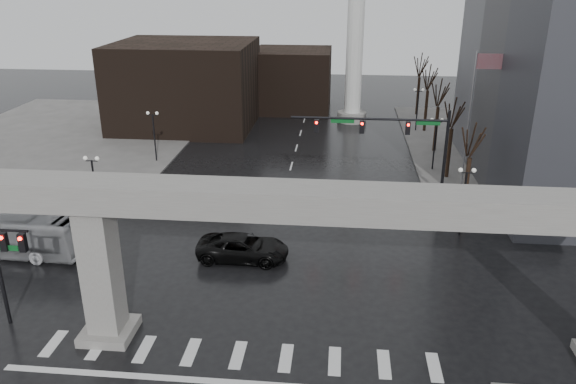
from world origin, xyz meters
name	(u,v)px	position (x,y,z in m)	size (l,w,h in m)	color
ground	(242,343)	(0.00, 0.00, 0.00)	(160.00, 160.00, 0.00)	black
sidewalk_ne	(541,149)	(26.00, 36.00, 0.07)	(28.00, 36.00, 0.15)	slate
sidewalk_nw	(73,136)	(-26.00, 36.00, 0.07)	(28.00, 36.00, 0.15)	slate
elevated_guideway	(264,222)	(1.26, 0.00, 6.88)	(48.00, 2.60, 8.70)	gray
building_far_left	(186,85)	(-14.00, 42.00, 5.00)	(16.00, 14.00, 10.00)	black
building_far_mid	(293,80)	(-2.00, 52.00, 4.00)	(10.00, 10.00, 8.00)	black
smokestack	(356,11)	(6.00, 46.00, 13.35)	(3.60, 3.60, 30.00)	silver
signal_mast_arm	(397,137)	(8.99, 18.80, 5.83)	(12.12, 0.43, 8.00)	black
signal_left_pole	(6,257)	(-12.25, 0.50, 4.07)	(2.30, 0.30, 6.00)	black
flagpole_assembly	(474,108)	(15.29, 22.00, 7.53)	(2.06, 0.12, 12.00)	silver
lamp_right_0	(465,190)	(13.50, 14.00, 3.47)	(1.22, 0.32, 5.11)	black
lamp_right_1	(436,135)	(13.50, 28.00, 3.47)	(1.22, 0.32, 5.11)	black
lamp_right_2	(418,102)	(13.50, 42.00, 3.47)	(1.22, 0.32, 5.11)	black
lamp_left_0	(94,177)	(-13.50, 14.00, 3.47)	(1.22, 0.32, 5.11)	black
lamp_left_1	(154,128)	(-13.50, 28.00, 3.47)	(1.22, 0.32, 5.11)	black
lamp_left_2	(191,98)	(-13.50, 42.00, 3.47)	(1.22, 0.32, 5.11)	black
tree_right_0	(467,180)	(14.53, 18.02, 2.79)	(1.09, 1.58, 7.50)	black
tree_right_1	(450,148)	(14.53, 26.02, 2.85)	(1.09, 1.61, 7.67)	black
tree_right_2	(437,125)	(14.53, 34.02, 2.91)	(1.10, 1.63, 7.85)	black
tree_right_3	(426,107)	(14.53, 42.02, 2.98)	(1.11, 1.66, 8.02)	black
tree_right_4	(418,92)	(14.53, 50.02, 3.04)	(1.12, 1.69, 8.19)	black
pickup_truck	(243,248)	(-1.44, 8.88, 0.83)	(2.76, 6.00, 1.67)	black
city_bus	(4,232)	(-17.47, 8.16, 1.54)	(2.59, 11.09, 3.09)	#9C9DA0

